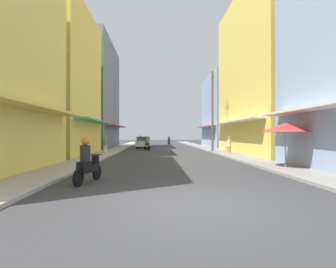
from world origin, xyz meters
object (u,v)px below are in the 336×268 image
motorbike_blue (169,140)px  pedestrian_far (105,145)px  pedestrian_midway (229,146)px  motorbike_orange (141,141)px  vendor_umbrella (285,127)px  utility_pole (213,111)px  motorbike_black (88,163)px  motorbike_silver (147,144)px  parked_car (144,142)px

motorbike_blue → pedestrian_far: (-6.75, -21.14, 0.09)m
pedestrian_midway → motorbike_orange: bearing=116.4°
motorbike_orange → pedestrian_far: (-2.22, -15.19, 0.09)m
vendor_umbrella → utility_pole: (-0.81, 11.81, 1.92)m
motorbike_black → pedestrian_midway: motorbike_black is taller
vendor_umbrella → pedestrian_midway: bearing=90.6°
motorbike_silver → motorbike_orange: size_ratio=0.97×
utility_pole → vendor_umbrella: bearing=-86.1°
motorbike_black → pedestrian_midway: size_ratio=1.15×
motorbike_blue → pedestrian_midway: bearing=-80.5°
pedestrian_far → motorbike_blue: bearing=72.3°
motorbike_black → pedestrian_far: size_ratio=1.11×
motorbike_orange → vendor_umbrella: (8.41, -25.60, 1.32)m
motorbike_blue → vendor_umbrella: size_ratio=0.78×
motorbike_blue → pedestrian_midway: size_ratio=1.15×
motorbike_orange → pedestrian_midway: motorbike_orange is taller
motorbike_blue → utility_pole: utility_pole is taller
motorbike_blue → pedestrian_midway: (3.79, -22.70, 0.06)m
motorbike_orange → vendor_umbrella: size_ratio=0.80×
motorbike_silver → parked_car: size_ratio=0.42×
motorbike_silver → pedestrian_midway: (7.04, -6.34, 0.06)m
pedestrian_midway → parked_car: bearing=123.7°
motorbike_silver → utility_pole: 7.87m
vendor_umbrella → motorbike_black: bearing=-161.2°
parked_car → pedestrian_far: (-2.90, -9.92, 0.06)m
motorbike_orange → vendor_umbrella: 26.98m
motorbike_black → parked_car: motorbike_black is taller
motorbike_orange → motorbike_silver: bearing=-83.0°
parked_car → utility_pole: utility_pole is taller
utility_pole → motorbike_silver: bearing=151.8°
motorbike_orange → pedestrian_midway: size_ratio=1.17×
vendor_umbrella → pedestrian_far: bearing=135.6°
motorbike_orange → parked_car: bearing=-82.6°
parked_car → vendor_umbrella: vendor_umbrella is taller
parked_car → pedestrian_midway: (7.64, -11.48, 0.03)m
motorbike_blue → vendor_umbrella: bearing=-83.0°
motorbike_silver → motorbike_orange: same height
parked_car → pedestrian_midway: bearing=-56.3°
motorbike_blue → parked_car: 11.86m
motorbike_silver → motorbike_black: bearing=-94.6°
utility_pole → motorbike_blue: bearing=98.8°
motorbike_blue → motorbike_orange: size_ratio=0.98×
motorbike_blue → motorbike_black: (-4.70, -34.48, 0.00)m
motorbike_silver → motorbike_blue: bearing=78.8°
pedestrian_midway → vendor_umbrella: size_ratio=0.68×
pedestrian_far → utility_pole: bearing=8.1°
motorbike_blue → pedestrian_far: 22.19m
parked_car → pedestrian_midway: pedestrian_midway is taller
motorbike_orange → utility_pole: size_ratio=0.23×
motorbike_silver → pedestrian_far: 5.93m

